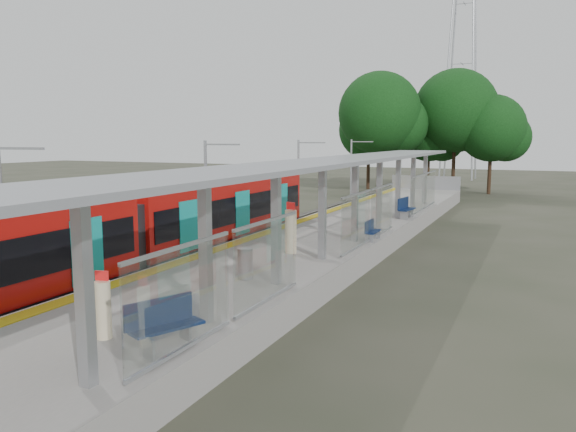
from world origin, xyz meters
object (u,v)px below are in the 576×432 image
Objects in this scene: bench_mid at (371,230)px; bench_far at (405,207)px; info_pillar_far at (291,231)px; train at (114,235)px; info_pillar_near at (103,309)px; bench_near at (164,322)px; litter_bin at (245,264)px.

bench_far reaches higher than bench_mid.
bench_mid is 4.56m from info_pillar_far.
train is at bearing -130.90° from bench_mid.
info_pillar_far is at bearing 41.48° from train.
bench_far is at bearing 98.85° from info_pillar_far.
info_pillar_far is at bearing -118.64° from bench_mid.
info_pillar_near is (5.01, -6.04, -0.37)m from train.
train is at bearing -107.39° from bench_far.
bench_mid is (7.12, 8.43, -0.57)m from train.
train is 20.47× the size of bench_mid.
bench_mid is at bearing 49.81° from train.
bench_far is at bearing 66.73° from train.
info_pillar_far reaches higher than bench_mid.
bench_near is at bearing -13.37° from info_pillar_near.
train reaches higher than info_pillar_near.
bench_far reaches higher than litter_bin.
info_pillar_near is at bearing -71.65° from info_pillar_far.
train reaches higher than litter_bin.
train reaches higher than bench_mid.
train is 15.85× the size of bench_far.
train is 6.66m from info_pillar_far.
info_pillar_far is 2.02× the size of litter_bin.
train reaches higher than info_pillar_far.
bench_mid is 1.34× the size of litter_bin.
bench_far is at bearing 90.86° from bench_mid.
info_pillar_far is at bearing -93.48° from bench_far.
info_pillar_near reaches higher than bench_near.
bench_near is 6.21m from litter_bin.
bench_mid is 0.86× the size of info_pillar_near.
bench_mid is at bearing 66.69° from info_pillar_near.
train is 27.43× the size of litter_bin.
bench_near reaches higher than bench_mid.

